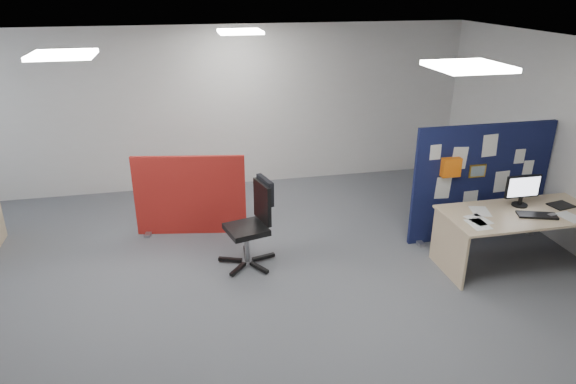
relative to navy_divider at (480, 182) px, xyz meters
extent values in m
plane|color=#54575C|center=(-3.46, -0.74, -0.82)|extent=(9.00, 9.00, 0.00)
cube|color=white|center=(-3.46, -0.74, 1.88)|extent=(9.00, 7.00, 0.02)
cube|color=silver|center=(-3.46, 2.76, 0.53)|extent=(9.00, 0.02, 2.70)
cube|color=white|center=(-1.46, -1.74, 1.85)|extent=(0.60, 0.60, 0.04)
cube|color=white|center=(-4.96, -0.24, 1.85)|extent=(0.60, 0.60, 0.04)
cube|color=white|center=(-2.96, 1.76, 1.85)|extent=(0.60, 0.60, 0.04)
cube|color=#0E1034|center=(0.02, 0.00, 0.00)|extent=(1.97, 0.06, 1.63)
cube|color=gray|center=(-0.82, 0.00, -0.80)|extent=(0.08, 0.30, 0.04)
cube|color=gray|center=(0.85, 0.00, -0.80)|extent=(0.08, 0.30, 0.04)
cube|color=white|center=(-0.72, -0.03, 0.49)|extent=(0.15, 0.01, 0.20)
cube|color=white|center=(-0.37, -0.03, 0.39)|extent=(0.21, 0.01, 0.30)
cube|color=white|center=(0.04, -0.03, 0.53)|extent=(0.21, 0.01, 0.30)
cube|color=white|center=(0.52, -0.03, 0.35)|extent=(0.15, 0.01, 0.20)
cube|color=white|center=(-0.56, -0.03, -0.02)|extent=(0.21, 0.01, 0.30)
cube|color=white|center=(0.31, -0.03, 0.00)|extent=(0.21, 0.01, 0.30)
cube|color=white|center=(0.68, -0.03, 0.17)|extent=(0.15, 0.01, 0.20)
cube|color=white|center=(-0.13, -0.03, -0.25)|extent=(0.21, 0.01, 0.30)
cube|color=gold|center=(-0.08, -0.03, 0.18)|extent=(0.24, 0.01, 0.18)
cube|color=orange|center=(-0.50, -0.08, 0.28)|extent=(0.25, 0.10, 0.25)
cube|color=#D5B488|center=(0.12, -0.81, -0.10)|extent=(1.97, 0.88, 0.03)
cube|color=#D5B488|center=(-0.84, -0.81, -0.47)|extent=(0.03, 0.81, 0.70)
cube|color=#D5B488|center=(0.12, -0.41, -0.27)|extent=(1.78, 0.02, 0.30)
cylinder|color=black|center=(0.18, -0.62, -0.08)|extent=(0.19, 0.19, 0.02)
cube|color=black|center=(0.18, -0.62, -0.02)|extent=(0.04, 0.03, 0.10)
cube|color=black|center=(0.18, -0.62, 0.17)|extent=(0.46, 0.04, 0.29)
cube|color=silver|center=(0.18, -0.64, 0.17)|extent=(0.42, 0.01, 0.25)
cube|color=black|center=(0.20, -0.94, -0.07)|extent=(0.48, 0.32, 0.02)
cube|color=gray|center=(0.37, -0.99, -0.07)|extent=(0.11, 0.08, 0.03)
cube|color=black|center=(0.69, -0.74, -0.08)|extent=(0.31, 0.27, 0.01)
cube|color=maroon|center=(-3.84, 0.95, -0.24)|extent=(1.52, 0.32, 1.15)
cube|color=gray|center=(-4.46, 0.95, -0.80)|extent=(0.08, 0.30, 0.04)
cube|color=gray|center=(-3.22, 0.95, -0.80)|extent=(0.08, 0.30, 0.04)
cube|color=black|center=(-2.98, -0.03, -0.78)|extent=(0.31, 0.13, 0.04)
cube|color=black|center=(-3.18, 0.14, -0.78)|extent=(0.07, 0.31, 0.04)
cube|color=black|center=(-3.41, 0.00, -0.78)|extent=(0.30, 0.16, 0.04)
cube|color=black|center=(-3.34, -0.26, -0.78)|extent=(0.23, 0.27, 0.04)
cube|color=black|center=(-3.08, -0.27, -0.78)|extent=(0.21, 0.29, 0.04)
cylinder|color=gray|center=(-3.20, -0.08, -0.56)|extent=(0.06, 0.06, 0.43)
cube|color=black|center=(-3.20, -0.08, -0.33)|extent=(0.57, 0.57, 0.07)
cube|color=black|center=(-2.98, -0.03, 0.00)|extent=(0.16, 0.43, 0.51)
cube|color=black|center=(-2.94, -0.02, 0.15)|extent=(0.16, 0.39, 0.31)
cube|color=white|center=(-0.54, -0.89, -0.08)|extent=(0.26, 0.33, 0.00)
cube|color=white|center=(-0.39, -0.68, -0.08)|extent=(0.28, 0.35, 0.00)
cube|color=white|center=(0.57, -1.05, -0.08)|extent=(0.26, 0.33, 0.00)
cube|color=white|center=(-0.61, -1.00, -0.08)|extent=(0.21, 0.30, 0.00)
camera|label=1|loc=(-3.89, -5.74, 2.54)|focal=32.00mm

